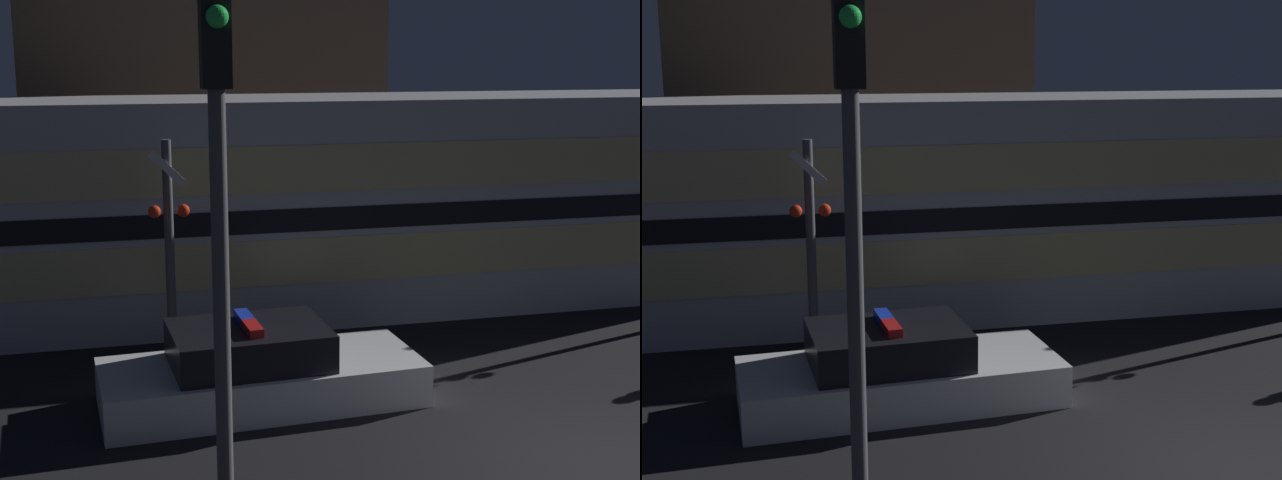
% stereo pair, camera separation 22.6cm
% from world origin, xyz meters
% --- Properties ---
extents(ground_plane, '(120.00, 120.00, 0.00)m').
position_xyz_m(ground_plane, '(0.00, 0.00, 0.00)').
color(ground_plane, black).
extents(train, '(15.02, 3.05, 4.13)m').
position_xyz_m(train, '(-0.61, 7.58, 2.06)').
color(train, silver).
rests_on(train, ground_plane).
extents(police_car, '(4.66, 2.08, 1.28)m').
position_xyz_m(police_car, '(-3.52, 3.02, 0.47)').
color(police_car, silver).
rests_on(police_car, ground_plane).
extents(crossing_signal_far, '(0.64, 0.31, 3.64)m').
position_xyz_m(crossing_signal_far, '(-4.58, 4.92, 1.97)').
color(crossing_signal_far, '#4C4C51').
rests_on(crossing_signal_far, ground_plane).
extents(traffic_light_corner, '(0.30, 0.46, 5.51)m').
position_xyz_m(traffic_light_corner, '(-4.40, 0.15, 3.36)').
color(traffic_light_corner, '#4C4C51').
rests_on(traffic_light_corner, ground_plane).
extents(building_left, '(8.26, 6.47, 10.75)m').
position_xyz_m(building_left, '(-3.09, 14.37, 5.37)').
color(building_left, brown).
rests_on(building_left, ground_plane).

